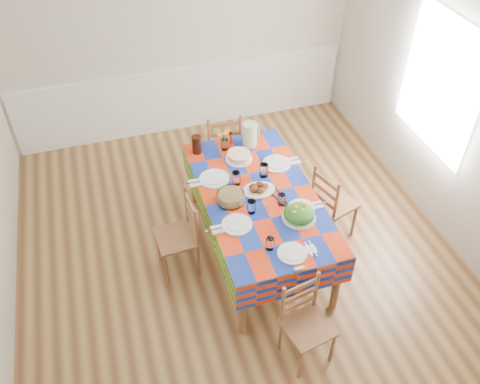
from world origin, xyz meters
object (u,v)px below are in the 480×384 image
Objects in this scene: dining_table at (259,201)px; green_pitcher at (250,134)px; tea_pitcher at (197,144)px; chair_left at (180,236)px; chair_near at (306,324)px; chair_far at (224,146)px; chair_right at (331,204)px; meat_platter at (258,189)px.

dining_table is 0.85m from green_pitcher.
green_pitcher reaches higher than tea_pitcher.
chair_left reaches higher than dining_table.
chair_near is 0.95× the size of chair_left.
tea_pitcher is 0.73m from chair_far.
chair_near is 1.51m from chair_right.
meat_platter is at bearing 76.82° from dining_table.
tea_pitcher is 1.02m from chair_left.
dining_table is 0.85m from chair_left.
meat_platter is 0.37× the size of chair_left.
meat_platter is at bearing -101.48° from green_pitcher.
meat_platter reaches higher than dining_table.
tea_pitcher is 2.20m from chair_near.
meat_platter is at bearing 67.33° from chair_right.
tea_pitcher reaches higher than chair_far.
meat_platter is at bearing -61.32° from tea_pitcher.
chair_left is at bearing 71.71° from chair_right.
chair_far is 1.05× the size of chair_left.
green_pitcher reaches higher than meat_platter.
green_pitcher reaches higher than dining_table.
meat_platter is 1.39m from chair_near.
chair_right reaches higher than meat_platter.
chair_far is at bearing 90.23° from dining_table.
chair_near is at bearing -90.89° from meat_platter.
chair_far reaches higher than chair_left.
chair_left is at bearing 111.00° from chair_near.
green_pitcher reaches higher than chair_far.
chair_far is 1.05× the size of chair_right.
dining_table is 7.46× the size of green_pitcher.
chair_near reaches higher than dining_table.
meat_platter is 1.26m from chair_far.
green_pitcher reaches higher than chair_right.
green_pitcher is 0.30× the size of chair_right.
tea_pitcher is at bearing 116.33° from dining_table.
chair_left is at bearing 179.82° from dining_table.
green_pitcher is 0.58m from tea_pitcher.
green_pitcher is (0.17, 0.80, 0.22)m from dining_table.
chair_far reaches higher than dining_table.
tea_pitcher reaches higher than chair_right.
dining_table is at bearing -63.67° from tea_pitcher.
green_pitcher is at bearing 78.40° from dining_table.
green_pitcher is at bearing -3.21° from tea_pitcher.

